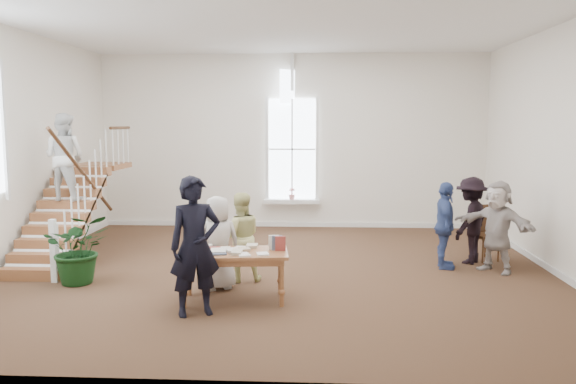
# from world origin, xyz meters

# --- Properties ---
(ground) EXTENTS (10.00, 10.00, 0.00)m
(ground) POSITION_xyz_m (0.00, 0.00, 0.00)
(ground) COLOR #3F2718
(ground) RESTS_ON ground
(room_shell) EXTENTS (10.49, 10.00, 10.00)m
(room_shell) POSITION_xyz_m (-0.00, 4.39, 0.40)
(room_shell) COLOR white
(room_shell) RESTS_ON ground
(staircase) EXTENTS (1.10, 4.10, 2.92)m
(staircase) POSITION_xyz_m (-4.34, 0.75, 1.62)
(staircase) COLOR brown
(staircase) RESTS_ON ground
(library_table) EXTENTS (1.73, 0.99, 0.84)m
(library_table) POSITION_xyz_m (-0.64, -1.79, 0.69)
(library_table) COLOR brown
(library_table) RESTS_ON ground
(police_officer) EXTENTS (0.86, 0.74, 2.00)m
(police_officer) POSITION_xyz_m (-1.07, -2.44, 1.00)
(police_officer) COLOR black
(police_officer) RESTS_ON ground
(elderly_woman) EXTENTS (0.90, 0.79, 1.56)m
(elderly_woman) POSITION_xyz_m (-0.97, -1.19, 0.78)
(elderly_woman) COLOR beige
(elderly_woman) RESTS_ON ground
(person_yellow) EXTENTS (0.88, 0.76, 1.55)m
(person_yellow) POSITION_xyz_m (-0.67, -0.69, 0.78)
(person_yellow) COLOR #D4D084
(person_yellow) RESTS_ON ground
(woman_cluster_a) EXTENTS (0.51, 1.00, 1.64)m
(woman_cluster_a) POSITION_xyz_m (3.06, 0.35, 0.82)
(woman_cluster_a) COLOR #364982
(woman_cluster_a) RESTS_ON ground
(woman_cluster_b) EXTENTS (1.16, 1.25, 1.69)m
(woman_cluster_b) POSITION_xyz_m (3.66, 0.80, 0.85)
(woman_cluster_b) COLOR black
(woman_cluster_b) RESTS_ON ground
(woman_cluster_c) EXTENTS (1.44, 1.49, 1.70)m
(woman_cluster_c) POSITION_xyz_m (3.96, 0.15, 0.85)
(woman_cluster_c) COLOR #B9ADA6
(woman_cluster_c) RESTS_ON ground
(floor_plant) EXTENTS (1.38, 1.30, 1.21)m
(floor_plant) POSITION_xyz_m (-3.40, -0.98, 0.60)
(floor_plant) COLOR black
(floor_plant) RESTS_ON ground
(side_chair) EXTENTS (0.63, 0.63, 1.09)m
(side_chair) POSITION_xyz_m (3.96, 1.10, 0.62)
(side_chair) COLOR #3E2711
(side_chair) RESTS_ON ground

